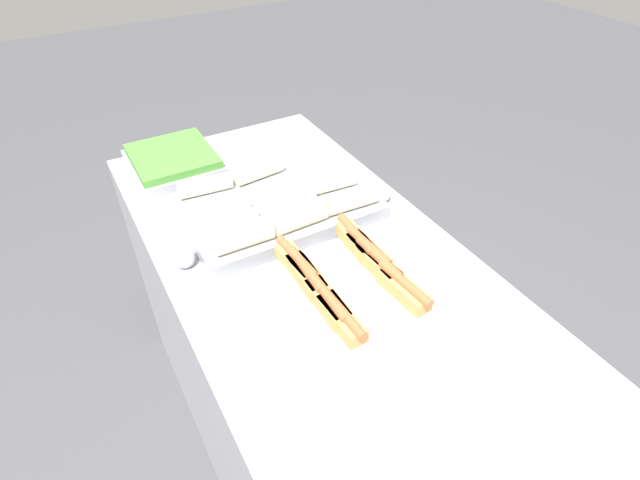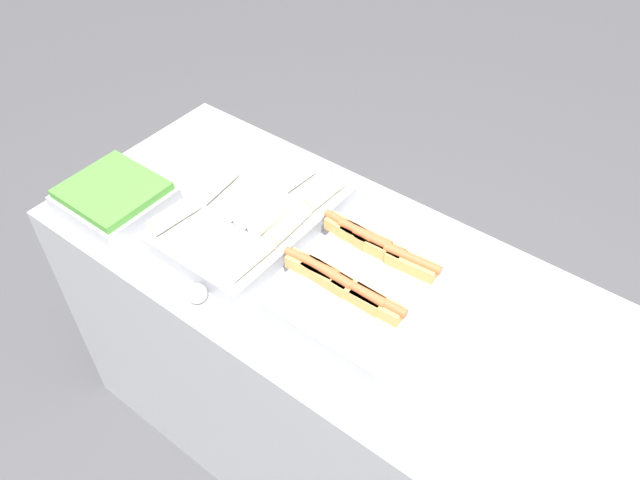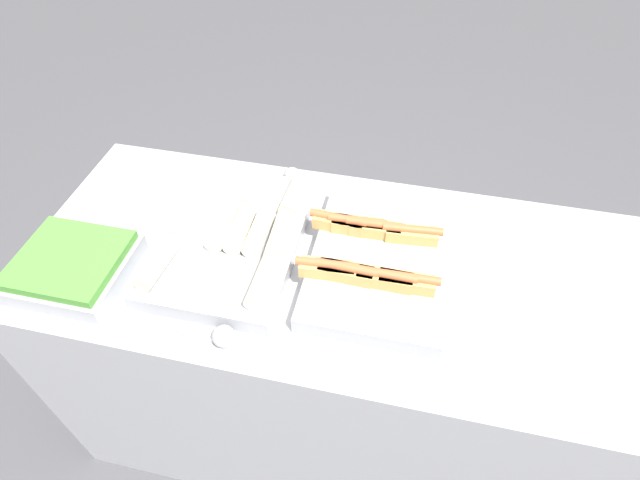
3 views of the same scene
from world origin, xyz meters
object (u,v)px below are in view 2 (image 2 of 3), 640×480
(tray_hotdogs, at_px, (367,278))
(tray_side_front, at_px, (114,197))
(tray_wraps, at_px, (253,215))
(serving_spoon_far, at_px, (335,175))
(serving_spoon_near, at_px, (193,292))

(tray_hotdogs, relative_size, tray_side_front, 1.69)
(tray_wraps, height_order, serving_spoon_far, tray_wraps)
(serving_spoon_far, bearing_deg, serving_spoon_near, -90.52)
(serving_spoon_near, height_order, serving_spoon_far, same)
(tray_hotdogs, relative_size, serving_spoon_near, 1.93)
(tray_hotdogs, relative_size, tray_wraps, 0.90)
(serving_spoon_near, bearing_deg, serving_spoon_far, 89.48)
(serving_spoon_far, bearing_deg, tray_side_front, -132.43)
(tray_wraps, relative_size, tray_side_front, 1.87)
(serving_spoon_far, bearing_deg, tray_wraps, -102.86)
(tray_wraps, bearing_deg, serving_spoon_far, 77.14)
(serving_spoon_near, distance_m, serving_spoon_far, 0.60)
(tray_wraps, bearing_deg, tray_hotdogs, -0.01)
(tray_wraps, xyz_separation_m, serving_spoon_near, (0.06, -0.30, -0.01))
(tray_wraps, relative_size, serving_spoon_near, 2.13)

